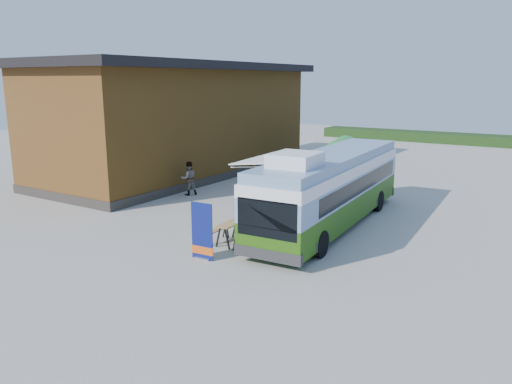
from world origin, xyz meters
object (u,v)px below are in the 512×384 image
Objects in this scene: bus at (331,186)px; person_a at (254,174)px; person_b at (189,178)px; slurry_tanker at (341,153)px; banner at (202,236)px; picnic_table at (231,228)px.

person_a is (-7.32, 5.16, -0.99)m from bus.
person_a is 4.29m from person_b.
person_b is 12.24m from slurry_tanker.
banner is 1.11× the size of person_b.
person_b reaches higher than person_a.
banner reaches higher than picnic_table.
person_a is at bearing 141.49° from bus.
picnic_table is (-2.23, -4.49, -1.14)m from bus.
picnic_table is 9.15m from person_b.
slurry_tanker is at bearing 107.93° from bus.
picnic_table is 0.98× the size of person_a.
picnic_table is at bearing -119.78° from bus.
person_b is at bearing 129.31° from banner.
bus reaches higher than banner.
bus is 5.84× the size of banner.
person_a is 8.01m from slurry_tanker.
banner is 1.34× the size of picnic_table.
bus is at bearing 68.51° from banner.
picnic_table is (-0.12, 1.95, -0.21)m from banner.
picnic_table is at bearing 90.24° from banner.
slurry_tanker reaches higher than person_b.
person_b is at bearing 168.41° from bus.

